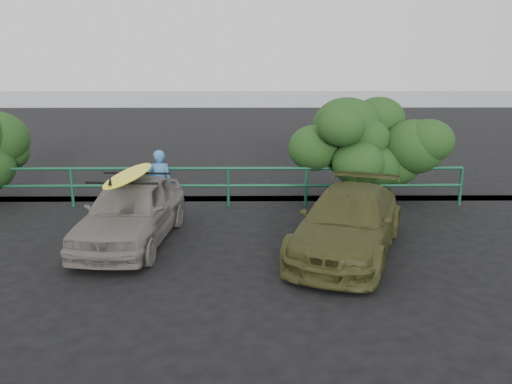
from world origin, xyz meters
TOP-DOWN VIEW (x-y plane):
  - ground at (0.00, 0.00)m, footprint 80.00×80.00m
  - ocean at (0.00, 60.00)m, footprint 200.00×200.00m
  - guardrail at (0.00, 5.00)m, footprint 14.00×0.08m
  - shrub_left at (-4.80, 5.40)m, footprint 3.20×2.40m
  - shrub_right at (5.00, 5.50)m, footprint 3.20×2.40m
  - sedan at (-0.84, 2.29)m, footprint 1.88×3.99m
  - olive_vehicle at (3.45, 1.65)m, footprint 3.14×4.52m
  - man at (-0.60, 4.21)m, footprint 0.62×0.44m
  - roof_rack at (-0.84, 2.29)m, footprint 1.49×1.10m
  - surfboard at (-0.84, 2.29)m, footprint 0.75×2.62m

SIDE VIEW (x-z plane):
  - ground at x=0.00m, z-range 0.00..0.00m
  - ocean at x=0.00m, z-range 0.00..0.00m
  - guardrail at x=0.00m, z-range 0.00..1.04m
  - olive_vehicle at x=3.45m, z-range 0.00..1.21m
  - sedan at x=-0.84m, z-range 0.00..1.32m
  - man at x=-0.60m, z-range 0.00..1.61m
  - shrub_left at x=-4.80m, z-range 0.00..2.33m
  - shrub_right at x=5.00m, z-range 0.00..2.56m
  - roof_rack at x=-0.84m, z-range 1.32..1.37m
  - surfboard at x=-0.84m, z-range 1.37..1.44m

